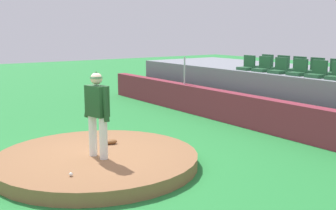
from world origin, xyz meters
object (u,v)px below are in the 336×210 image
stadium_chair_2 (279,68)px  stadium_chair_0 (247,65)px  fielding_glove (111,142)px  pitcher (97,108)px  stadium_chair_9 (297,67)px  stadium_chair_11 (335,70)px  stadium_chair_1 (263,67)px  stadium_chair_7 (265,64)px  baseball (71,174)px  stadium_chair_8 (281,66)px  stadium_chair_3 (298,70)px  stadium_chair_10 (315,69)px  stadium_chair_4 (317,72)px

stadium_chair_2 → stadium_chair_0: bearing=0.5°
fielding_glove → stadium_chair_0: bearing=-148.2°
pitcher → stadium_chair_0: pitcher is taller
stadium_chair_9 → pitcher: bearing=96.8°
stadium_chair_11 → stadium_chair_1: bearing=22.2°
stadium_chair_7 → stadium_chair_11: (2.79, -0.01, 0.00)m
baseball → stadium_chair_8: size_ratio=0.15×
stadium_chair_3 → stadium_chair_7: 2.29m
fielding_glove → stadium_chair_8: (-0.82, 7.02, 1.42)m
stadium_chair_1 → stadium_chair_11: same height
stadium_chair_9 → stadium_chair_10: 0.68m
baseball → stadium_chair_0: bearing=111.9°
stadium_chair_1 → stadium_chair_3: (1.44, -0.02, 0.00)m
stadium_chair_2 → stadium_chair_7: bearing=-32.8°
stadium_chair_11 → stadium_chair_10: bearing=-0.3°
stadium_chair_3 → stadium_chair_7: bearing=-22.9°
stadium_chair_2 → stadium_chair_9: same height
stadium_chair_2 → stadium_chair_11: 1.66m
stadium_chair_4 → stadium_chair_7: (-2.79, 0.90, 0.00)m
stadium_chair_4 → stadium_chair_11: (-0.00, 0.89, 0.00)m
stadium_chair_0 → stadium_chair_4: same height
stadium_chair_11 → stadium_chair_4: bearing=90.3°
pitcher → stadium_chair_9: (-0.92, 7.71, 0.40)m
fielding_glove → stadium_chair_0: size_ratio=0.60×
stadium_chair_3 → stadium_chair_11: bearing=-127.5°
stadium_chair_8 → stadium_chair_3: bearing=147.4°
fielding_glove → stadium_chair_2: stadium_chair_2 is taller
stadium_chair_7 → stadium_chair_9: (1.39, -0.00, 0.00)m
stadium_chair_0 → stadium_chair_1: bearing=-177.6°
fielding_glove → stadium_chair_10: stadium_chair_10 is taller
stadium_chair_0 → stadium_chair_11: bearing=-162.4°
stadium_chair_7 → stadium_chair_11: size_ratio=1.00×
pitcher → stadium_chair_10: size_ratio=3.70×
pitcher → stadium_chair_10: (-0.24, 7.71, 0.40)m
stadium_chair_7 → stadium_chair_2: bearing=147.2°
baseball → fielding_glove: (-1.58, 1.65, 0.02)m
stadium_chair_4 → stadium_chair_10: 1.15m
stadium_chair_2 → stadium_chair_10: 1.13m
stadium_chair_0 → stadium_chair_4: (2.81, 0.00, 0.00)m
fielding_glove → stadium_chair_1: size_ratio=0.60×
stadium_chair_2 → stadium_chair_8: same height
stadium_chair_4 → stadium_chair_10: size_ratio=1.00×
stadium_chair_1 → stadium_chair_2: bearing=178.6°
baseball → stadium_chair_11: 8.78m
stadium_chair_9 → stadium_chair_10: (0.68, -0.00, 0.00)m
fielding_glove → stadium_chair_4: bearing=-174.1°
stadium_chair_0 → stadium_chair_1: size_ratio=1.00×
baseball → stadium_chair_2: (-1.72, 7.77, 1.44)m
fielding_glove → stadium_chair_11: 7.26m
stadium_chair_3 → stadium_chair_10: 0.89m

